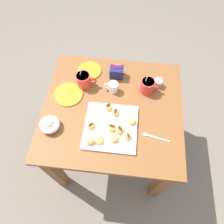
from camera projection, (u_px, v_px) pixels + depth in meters
name	position (u px, v px, depth m)	size (l,w,h in m)	color
ground_plane	(112.00, 148.00, 1.97)	(8.00, 8.00, 0.00)	#665B51
dining_table	(112.00, 119.00, 1.45)	(0.89, 0.82, 0.75)	brown
pastry_plate_square	(111.00, 127.00, 1.24)	(0.31, 0.31, 0.02)	white
coffee_mug_red_left	(84.00, 80.00, 1.36)	(0.14, 0.10, 0.15)	red
coffee_mug_red_right	(148.00, 86.00, 1.34)	(0.13, 0.09, 0.15)	red
cream_pitcher_white	(113.00, 87.00, 1.35)	(0.10, 0.06, 0.07)	white
sugar_caddy	(117.00, 72.00, 1.41)	(0.09, 0.07, 0.11)	#191E51
ice_cream_bowl	(49.00, 124.00, 1.22)	(0.12, 0.12, 0.09)	white
chocolate_sauce_pitcher	(158.00, 82.00, 1.38)	(0.09, 0.05, 0.06)	white
saucer_orange_left	(90.00, 71.00, 1.46)	(0.17, 0.17, 0.01)	orange
saucer_orange_right	(69.00, 94.00, 1.36)	(0.19, 0.19, 0.01)	orange
loose_spoon_near_saucer	(153.00, 137.00, 1.22)	(0.16, 0.04, 0.01)	silver
beignet_0	(115.00, 112.00, 1.26)	(0.05, 0.04, 0.04)	#DBA351
chocolate_drizzle_0	(115.00, 111.00, 1.24)	(0.03, 0.02, 0.01)	#381E11
beignet_1	(99.00, 140.00, 1.18)	(0.05, 0.05, 0.03)	#DBA351
beignet_2	(120.00, 130.00, 1.20)	(0.05, 0.05, 0.04)	#DBA351
chocolate_drizzle_2	(120.00, 128.00, 1.19)	(0.04, 0.02, 0.01)	#381E11
beignet_3	(112.00, 127.00, 1.21)	(0.06, 0.05, 0.03)	#DBA351
chocolate_drizzle_3	(112.00, 126.00, 1.20)	(0.04, 0.02, 0.01)	#381E11
beignet_4	(132.00, 121.00, 1.23)	(0.04, 0.05, 0.04)	#DBA351
beignet_5	(115.00, 138.00, 1.18)	(0.05, 0.05, 0.04)	#DBA351
beignet_6	(91.00, 126.00, 1.22)	(0.05, 0.04, 0.03)	#DBA351
chocolate_drizzle_6	(91.00, 124.00, 1.20)	(0.03, 0.02, 0.01)	#381E11
beignet_7	(128.00, 136.00, 1.18)	(0.04, 0.04, 0.04)	#DBA351
chocolate_drizzle_7	(128.00, 135.00, 1.17)	(0.03, 0.01, 0.01)	#381E11
beignet_8	(108.00, 107.00, 1.28)	(0.04, 0.05, 0.04)	#DBA351
chocolate_drizzle_8	(108.00, 105.00, 1.26)	(0.03, 0.02, 0.01)	#381E11
beignet_9	(90.00, 141.00, 1.17)	(0.04, 0.05, 0.04)	#DBA351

